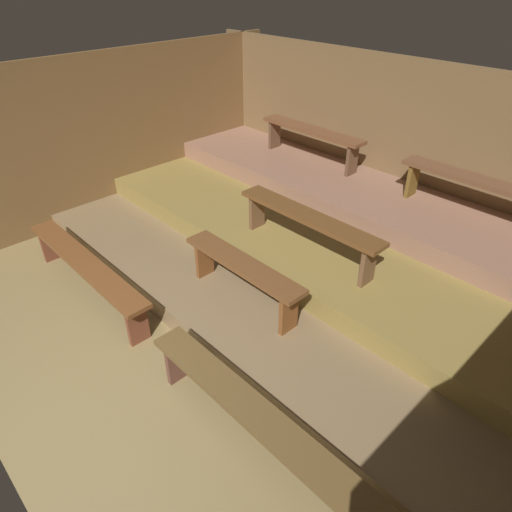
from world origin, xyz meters
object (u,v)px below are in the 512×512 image
bench_upper_left (311,135)px  bench_upper_right (474,185)px  bench_lower_center (243,270)px  bench_floor_right (257,419)px  bench_floor_left (85,267)px  bench_middle_center (308,222)px

bench_upper_left → bench_upper_right: size_ratio=1.00×
bench_upper_right → bench_upper_left: bearing=180.0°
bench_lower_center → bench_floor_right: bearing=-38.7°
bench_upper_left → bench_floor_right: bearing=-54.2°
bench_lower_center → bench_upper_left: 2.92m
bench_floor_left → bench_upper_left: (0.16, 3.57, 0.70)m
bench_floor_right → bench_middle_center: (-1.17, 1.89, 0.47)m
bench_floor_left → bench_upper_right: (2.58, 3.57, 0.70)m
bench_floor_left → bench_lower_center: bench_lower_center is taller
bench_floor_right → bench_middle_center: bench_middle_center is taller
bench_floor_right → bench_upper_left: 4.46m
bench_floor_left → bench_middle_center: bearing=50.4°
bench_floor_right → bench_upper_right: bench_upper_right is taller
bench_middle_center → bench_upper_right: (1.01, 1.67, 0.23)m
bench_floor_left → bench_middle_center: (1.57, 1.89, 0.47)m
bench_lower_center → bench_middle_center: (0.08, 0.89, 0.25)m
bench_middle_center → bench_upper_left: size_ratio=1.06×
bench_upper_left → bench_middle_center: bearing=-50.0°
bench_lower_center → bench_upper_left: bench_upper_left is taller
bench_middle_center → bench_upper_right: bearing=58.9°
bench_floor_left → bench_lower_center: size_ratio=1.52×
bench_lower_center → bench_upper_left: size_ratio=0.88×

